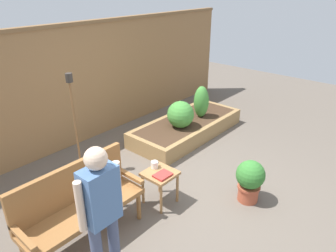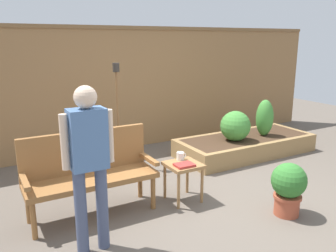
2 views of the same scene
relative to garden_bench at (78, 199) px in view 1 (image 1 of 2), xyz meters
The scene contains 12 objects.
ground_plane 1.59m from the garden_bench, 18.59° to the right, with size 14.00×14.00×0.00m, color #60564C.
fence_back 2.61m from the garden_bench, 56.25° to the left, with size 8.40×0.14×2.16m.
garden_bench is the anchor object (origin of this frame).
side_table 1.12m from the garden_bench, 13.55° to the right, with size 0.40×0.40×0.48m.
cup_on_table 1.13m from the garden_bench, ahead, with size 0.13×0.09×0.10m.
book_on_table 1.10m from the garden_bench, 18.18° to the right, with size 0.22×0.17×0.03m, color #B2332D.
potted_boxwood 2.24m from the garden_bench, 30.89° to the right, with size 0.39×0.39×0.61m.
raised_planter_bed 3.10m from the garden_bench, 14.27° to the left, with size 2.40×1.00×0.30m.
shrub_near_bench 2.75m from the garden_bench, 14.22° to the left, with size 0.50×0.50×0.50m.
shrub_far_corner 3.38m from the garden_bench, 11.53° to the left, with size 0.30×0.30×0.63m.
tiki_torch 1.60m from the garden_bench, 55.96° to the left, with size 0.10×0.10×1.60m.
person_by_bench 0.86m from the garden_bench, 105.55° to the right, with size 0.47×0.20×1.56m.
Camera 1 is at (-2.90, -2.16, 2.78)m, focal length 33.53 mm.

